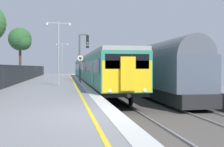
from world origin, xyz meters
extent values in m
cube|color=gray|center=(-2.50, 0.00, -0.50)|extent=(6.40, 110.00, 1.00)
cube|color=silver|center=(0.40, 0.00, 0.01)|extent=(0.60, 110.00, 0.01)
cube|color=yellow|center=(-0.35, 0.00, 0.01)|extent=(0.12, 110.00, 0.01)
cube|color=gray|center=(1.38, 0.00, -0.96)|extent=(0.07, 110.00, 0.08)
cube|color=gray|center=(2.82, 0.00, -0.96)|extent=(0.07, 110.00, 0.08)
cube|color=#2D846B|center=(2.10, 15.53, 1.27)|extent=(2.80, 19.48, 2.30)
cube|color=black|center=(2.10, 15.53, -0.01)|extent=(2.64, 18.88, 0.25)
cube|color=#999E9E|center=(2.10, 15.53, 2.54)|extent=(2.68, 19.48, 0.24)
cube|color=black|center=(0.69, 15.53, 1.57)|extent=(0.02, 17.88, 0.84)
cube|color=teal|center=(0.69, 10.66, 1.17)|extent=(0.03, 1.10, 1.90)
cube|color=teal|center=(0.69, 20.40, 1.17)|extent=(0.03, 1.10, 1.90)
cylinder|color=black|center=(1.32, 8.39, -0.50)|extent=(0.12, 0.84, 0.84)
cylinder|color=black|center=(2.88, 8.39, -0.50)|extent=(0.12, 0.84, 0.84)
cylinder|color=black|center=(1.32, 22.66, -0.50)|extent=(0.12, 0.84, 0.84)
cylinder|color=black|center=(2.88, 22.66, -0.50)|extent=(0.12, 0.84, 0.84)
cube|color=#2D846B|center=(2.10, 35.60, 1.27)|extent=(2.80, 19.48, 2.30)
cube|color=black|center=(2.10, 35.60, -0.01)|extent=(2.64, 18.88, 0.25)
cube|color=#999E9E|center=(2.10, 35.60, 2.54)|extent=(2.68, 19.48, 0.24)
cube|color=black|center=(0.69, 35.60, 1.57)|extent=(0.02, 17.88, 0.84)
cube|color=teal|center=(0.69, 30.73, 1.17)|extent=(0.03, 1.10, 1.90)
cube|color=teal|center=(0.69, 40.47, 1.17)|extent=(0.03, 1.10, 1.90)
cylinder|color=black|center=(1.32, 28.46, -0.50)|extent=(0.12, 0.84, 0.84)
cylinder|color=black|center=(2.88, 28.46, -0.50)|extent=(0.12, 0.84, 0.84)
cylinder|color=black|center=(1.32, 42.74, -0.50)|extent=(0.12, 0.84, 0.84)
cylinder|color=black|center=(2.88, 42.74, -0.50)|extent=(0.12, 0.84, 0.84)
cube|color=yellow|center=(2.10, 5.83, 1.02)|extent=(2.70, 0.10, 1.70)
cube|color=black|center=(2.10, 5.82, 1.82)|extent=(2.40, 0.08, 0.80)
cube|color=yellow|center=(2.10, 5.69, 1.17)|extent=(0.80, 0.24, 1.80)
cylinder|color=white|center=(1.15, 5.77, 0.27)|extent=(0.18, 0.06, 0.18)
cylinder|color=white|center=(3.05, 5.77, 0.27)|extent=(0.18, 0.06, 0.18)
cylinder|color=black|center=(2.10, 5.54, 0.02)|extent=(0.20, 0.35, 0.20)
cube|color=black|center=(2.10, 35.60, 2.79)|extent=(0.60, 0.90, 0.20)
cube|color=#232326|center=(6.10, 12.38, -0.38)|extent=(2.30, 14.32, 0.79)
cube|color=#4C5666|center=(6.10, 12.38, 1.12)|extent=(2.60, 13.52, 2.20)
cylinder|color=#515660|center=(6.10, 12.38, 2.22)|extent=(2.39, 13.12, 2.39)
cylinder|color=black|center=(5.32, 7.21, -0.50)|extent=(0.12, 0.84, 0.84)
cylinder|color=black|center=(6.88, 7.21, -0.50)|extent=(0.12, 0.84, 0.84)
cylinder|color=black|center=(5.32, 17.54, -0.50)|extent=(0.12, 0.84, 0.84)
cylinder|color=black|center=(6.88, 17.54, -0.50)|extent=(0.12, 0.84, 0.84)
cube|color=#232326|center=(6.10, 27.50, -0.38)|extent=(2.30, 14.32, 0.79)
cube|color=#4C5666|center=(6.10, 27.50, 1.12)|extent=(2.60, 13.52, 2.20)
cylinder|color=#515660|center=(6.10, 27.50, 2.22)|extent=(2.39, 13.12, 2.39)
cylinder|color=black|center=(5.32, 22.34, -0.50)|extent=(0.12, 0.84, 0.84)
cylinder|color=black|center=(6.88, 22.34, -0.50)|extent=(0.12, 0.84, 0.84)
cylinder|color=black|center=(5.32, 32.66, -0.50)|extent=(0.12, 0.84, 0.84)
cylinder|color=black|center=(6.88, 32.66, -0.50)|extent=(0.12, 0.84, 0.84)
cylinder|color=#47474C|center=(0.35, 21.74, 2.49)|extent=(0.18, 0.18, 4.99)
cube|color=#47474C|center=(0.80, 21.74, 4.99)|extent=(0.90, 0.12, 0.12)
cube|color=black|center=(1.20, 21.74, 4.44)|extent=(0.28, 0.20, 1.00)
cylinder|color=black|center=(1.20, 21.62, 4.76)|extent=(0.16, 0.04, 0.16)
cylinder|color=black|center=(1.20, 21.62, 4.44)|extent=(0.16, 0.04, 0.16)
cylinder|color=#19D83F|center=(1.20, 21.62, 4.12)|extent=(0.16, 0.04, 0.16)
cube|color=black|center=(1.20, 21.74, 3.69)|extent=(0.32, 0.16, 0.24)
cylinder|color=#59595B|center=(0.25, 18.29, 1.15)|extent=(0.08, 0.08, 2.31)
cylinder|color=black|center=(0.25, 18.29, 2.36)|extent=(0.59, 0.02, 0.59)
cylinder|color=silver|center=(0.25, 18.28, 2.36)|extent=(0.56, 0.02, 0.56)
cube|color=black|center=(0.25, 18.27, 2.36)|extent=(0.24, 0.01, 0.18)
cylinder|color=#93999E|center=(-1.70, 14.50, 2.59)|extent=(0.14, 0.14, 5.17)
cube|color=#93999E|center=(-1.25, 14.50, 5.07)|extent=(0.90, 0.08, 0.08)
cylinder|color=silver|center=(-0.80, 14.50, 4.99)|extent=(0.20, 0.20, 0.18)
cube|color=#93999E|center=(-2.15, 14.50, 5.07)|extent=(0.90, 0.08, 0.08)
cylinder|color=silver|center=(-2.60, 14.50, 4.99)|extent=(0.20, 0.20, 0.18)
cylinder|color=#93999E|center=(-1.70, 38.92, 2.72)|extent=(0.14, 0.14, 5.45)
cube|color=#93999E|center=(-1.25, 38.92, 5.35)|extent=(0.90, 0.08, 0.08)
cylinder|color=silver|center=(-0.80, 38.92, 5.27)|extent=(0.20, 0.20, 0.18)
cube|color=#93999E|center=(-2.15, 38.92, 5.35)|extent=(0.90, 0.08, 0.08)
cylinder|color=silver|center=(-2.60, 38.92, 5.27)|extent=(0.20, 0.20, 0.18)
cylinder|color=#38383D|center=(-5.45, 11.69, 0.83)|extent=(0.07, 0.07, 1.66)
cylinder|color=#38383D|center=(-5.45, 23.38, 0.83)|extent=(0.07, 0.07, 1.66)
cylinder|color=#38383D|center=(-5.45, 35.06, 0.83)|extent=(0.07, 0.07, 1.66)
cylinder|color=#38383D|center=(-5.45, 46.75, 0.83)|extent=(0.07, 0.07, 1.66)
cylinder|color=#473323|center=(-6.92, 29.21, 2.15)|extent=(0.32, 0.32, 4.30)
sphere|color=#285628|center=(-6.92, 29.21, 5.11)|extent=(2.94, 2.94, 2.94)
sphere|color=#285628|center=(-6.52, 28.91, 4.74)|extent=(2.16, 2.16, 2.16)
camera|label=1|loc=(-1.15, -9.07, 1.52)|focal=45.88mm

